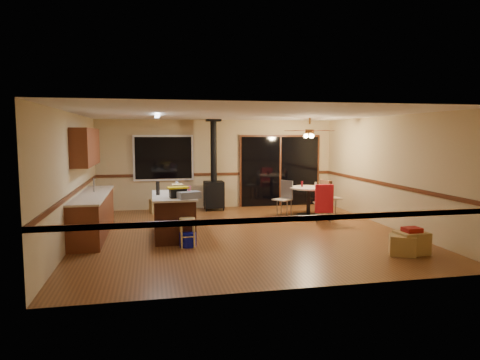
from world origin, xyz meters
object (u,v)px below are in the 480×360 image
object	(u,v)px
chair_near	(324,199)
box_corner_a	(411,243)
dining_table	(309,196)
box_under_window	(159,206)
toolbox_black	(178,193)
chair_left	(285,194)
wood_stove	(214,185)
toolbox_grey	(189,195)
chair_right	(327,193)
blue_bucket	(188,240)
bar_stool	(187,232)
box_corner_b	(402,245)
kitchen_island	(174,216)

from	to	relation	value
chair_near	box_corner_a	size ratio (longest dim) A/B	1.33
dining_table	box_under_window	size ratio (longest dim) A/B	2.15
toolbox_black	chair_left	size ratio (longest dim) A/B	0.60
wood_stove	toolbox_grey	distance (m)	3.80
chair_near	toolbox_grey	bearing A→B (deg)	-158.58
chair_near	chair_right	bearing A→B (deg)	63.15
toolbox_black	box_under_window	size ratio (longest dim) A/B	0.72
toolbox_grey	blue_bucket	world-z (taller)	toolbox_grey
toolbox_black	box_under_window	bearing A→B (deg)	95.83
toolbox_black	chair_near	world-z (taller)	toolbox_black
bar_stool	chair_left	xyz separation A→B (m)	(2.81, 2.69, 0.31)
toolbox_black	dining_table	xyz separation A→B (m)	(3.56, 2.06, -0.46)
bar_stool	box_corner_b	size ratio (longest dim) A/B	1.29
chair_right	toolbox_grey	bearing A→B (deg)	-149.99
kitchen_island	chair_left	distance (m)	3.51
box_corner_a	kitchen_island	bearing A→B (deg)	152.23
toolbox_grey	bar_stool	xyz separation A→B (m)	(-0.07, -0.31, -0.68)
box_corner_a	chair_right	bearing A→B (deg)	90.34
wood_stove	toolbox_grey	size ratio (longest dim) A/B	5.77
chair_left	chair_near	distance (m)	1.24
bar_stool	box_corner_b	xyz separation A→B (m)	(3.75, -1.34, -0.11)
box_under_window	chair_left	bearing A→B (deg)	-19.20
box_corner_b	chair_right	bearing A→B (deg)	87.14
kitchen_island	box_corner_a	bearing A→B (deg)	-27.77
toolbox_black	blue_bucket	world-z (taller)	toolbox_black
chair_right	wood_stove	bearing A→B (deg)	153.66
toolbox_grey	chair_left	xyz separation A→B (m)	(2.75, 2.38, -0.38)
wood_stove	toolbox_black	size ratio (longest dim) A/B	7.52
kitchen_island	toolbox_grey	xyz separation A→B (m)	(0.28, -0.60, 0.51)
blue_bucket	chair_left	xyz separation A→B (m)	(2.80, 2.65, 0.45)
toolbox_black	blue_bucket	size ratio (longest dim) A/B	1.03
wood_stove	toolbox_black	xyz separation A→B (m)	(-1.23, -3.49, 0.26)
box_corner_b	box_under_window	bearing A→B (deg)	129.29
toolbox_black	chair_right	world-z (taller)	toolbox_black
dining_table	chair_near	xyz separation A→B (m)	(0.07, -0.88, 0.06)
bar_stool	blue_bucket	size ratio (longest dim) A/B	1.75
blue_bucket	box_corner_b	bearing A→B (deg)	-20.15
dining_table	box_corner_a	size ratio (longest dim) A/B	1.90
dining_table	box_under_window	distance (m)	4.13
chair_near	box_corner_b	xyz separation A→B (m)	(0.26, -2.99, -0.42)
bar_stool	dining_table	xyz separation A→B (m)	(3.43, 2.53, 0.25)
chair_near	box_corner_b	bearing A→B (deg)	-85.02
dining_table	chair_right	bearing A→B (deg)	1.90
wood_stove	dining_table	world-z (taller)	wood_stove
chair_left	chair_right	world-z (taller)	same
bar_stool	box_under_window	xyz separation A→B (m)	(-0.48, 3.84, -0.10)
toolbox_black	dining_table	size ratio (longest dim) A/B	0.34
bar_stool	chair_left	size ratio (longest dim) A/B	1.02
chair_left	box_corner_a	xyz separation A→B (m)	(1.15, -3.98, -0.39)
box_corner_a	toolbox_black	bearing A→B (deg)	156.76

